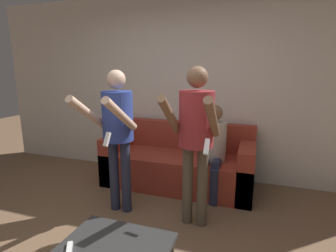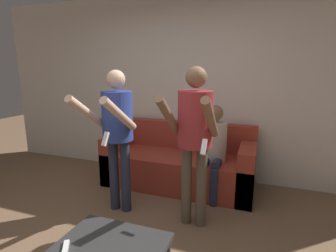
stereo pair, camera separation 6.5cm
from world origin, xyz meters
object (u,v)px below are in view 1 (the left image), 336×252
object	(u,v)px
person_standing_right	(196,129)
person_seated	(213,146)
couch	(178,164)
remote_far	(69,249)
person_standing_left	(117,126)
coffee_table	(117,248)

from	to	relation	value
person_standing_right	person_seated	world-z (taller)	person_standing_right
couch	person_standing_right	size ratio (longest dim) A/B	1.24
person_standing_right	remote_far	world-z (taller)	person_standing_right
couch	person_seated	bearing A→B (deg)	-18.70
couch	remote_far	size ratio (longest dim) A/B	14.14
couch	remote_far	xyz separation A→B (m)	(-0.18, -2.08, 0.09)
person_standing_left	person_standing_right	bearing A→B (deg)	0.28
remote_far	couch	bearing A→B (deg)	85.11
person_standing_right	couch	bearing A→B (deg)	115.80
coffee_table	remote_far	world-z (taller)	remote_far
person_standing_left	person_standing_right	size ratio (longest dim) A/B	0.98
person_standing_right	person_seated	bearing A→B (deg)	85.05
person_seated	remote_far	size ratio (longest dim) A/B	8.15
person_standing_left	person_seated	size ratio (longest dim) A/B	1.37
coffee_table	couch	bearing A→B (deg)	92.69
couch	coffee_table	world-z (taller)	couch
person_standing_right	coffee_table	world-z (taller)	person_standing_right
coffee_table	person_standing_right	bearing A→B (deg)	70.85
person_standing_left	person_standing_right	world-z (taller)	person_standing_right
person_seated	person_standing_right	bearing A→B (deg)	-94.95
person_standing_right	coffee_table	distance (m)	1.27
person_seated	person_standing_left	bearing A→B (deg)	-141.74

